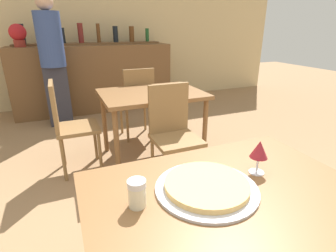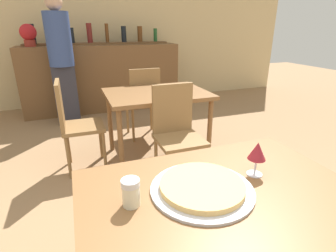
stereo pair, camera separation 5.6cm
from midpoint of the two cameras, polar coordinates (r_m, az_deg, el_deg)
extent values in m
cube|color=#D1B784|center=(5.22, -17.65, 19.97)|extent=(8.00, 0.05, 2.80)
cube|color=brown|center=(1.13, 11.41, -14.78)|extent=(1.14, 0.80, 0.04)
cylinder|color=brown|center=(1.50, -16.36, -23.80)|extent=(0.05, 0.05, 0.73)
cylinder|color=brown|center=(1.83, 18.35, -14.71)|extent=(0.05, 0.05, 0.73)
cube|color=brown|center=(2.80, -4.14, 6.96)|extent=(1.06, 0.79, 0.04)
cylinder|color=brown|center=(2.50, -11.70, -4.25)|extent=(0.05, 0.05, 0.71)
cylinder|color=brown|center=(2.81, 7.43, -1.17)|extent=(0.05, 0.05, 0.71)
cylinder|color=brown|center=(3.12, -14.17, 0.64)|extent=(0.05, 0.05, 0.71)
cylinder|color=brown|center=(3.37, 1.80, 2.78)|extent=(0.05, 0.05, 0.71)
cube|color=brown|center=(4.79, -15.91, 9.93)|extent=(2.60, 0.56, 1.11)
cube|color=brown|center=(4.86, -16.82, 16.80)|extent=(2.39, 0.24, 0.03)
cylinder|color=black|center=(4.85, -29.54, 17.02)|extent=(0.09, 0.09, 0.30)
cylinder|color=maroon|center=(4.83, -25.98, 17.46)|extent=(0.07, 0.07, 0.27)
cylinder|color=black|center=(4.83, -22.37, 17.76)|extent=(0.09, 0.09, 0.24)
cylinder|color=maroon|center=(4.84, -18.83, 18.61)|extent=(0.09, 0.09, 0.31)
cylinder|color=#5B3314|center=(4.87, -15.25, 18.94)|extent=(0.06, 0.06, 0.31)
cylinder|color=black|center=(4.92, -11.71, 18.99)|extent=(0.09, 0.09, 0.26)
cylinder|color=#5B3314|center=(4.99, -8.25, 19.20)|extent=(0.09, 0.09, 0.26)
cylinder|color=#1E5123|center=(5.07, -4.89, 19.15)|extent=(0.06, 0.06, 0.23)
cube|color=olive|center=(2.31, 1.17, -3.09)|extent=(0.40, 0.40, 0.04)
cube|color=olive|center=(2.39, -0.54, 3.89)|extent=(0.38, 0.04, 0.45)
cylinder|color=olive|center=(2.23, -1.17, -11.06)|extent=(0.03, 0.03, 0.44)
cylinder|color=olive|center=(2.36, 6.65, -9.31)|extent=(0.03, 0.03, 0.44)
cylinder|color=olive|center=(2.51, -4.04, -7.23)|extent=(0.03, 0.03, 0.44)
cylinder|color=olive|center=(2.62, 3.06, -5.90)|extent=(0.03, 0.03, 0.44)
cube|color=olive|center=(3.47, -7.45, 4.97)|extent=(0.40, 0.40, 0.04)
cube|color=olive|center=(3.24, -6.78, 8.29)|extent=(0.38, 0.04, 0.45)
cylinder|color=olive|center=(3.74, -5.47, 2.39)|extent=(0.03, 0.03, 0.44)
cylinder|color=olive|center=(3.66, -10.56, 1.71)|extent=(0.03, 0.03, 0.44)
cylinder|color=olive|center=(3.43, -3.77, 0.73)|extent=(0.03, 0.03, 0.44)
cylinder|color=olive|center=(3.35, -9.28, -0.05)|extent=(0.03, 0.03, 0.44)
cube|color=olive|center=(2.75, -19.60, -0.40)|extent=(0.40, 0.40, 0.04)
cube|color=olive|center=(2.67, -24.10, 3.92)|extent=(0.04, 0.38, 0.45)
cylinder|color=olive|center=(2.69, -15.13, -5.87)|extent=(0.03, 0.03, 0.44)
cylinder|color=olive|center=(3.00, -16.07, -3.12)|extent=(0.03, 0.03, 0.44)
cylinder|color=olive|center=(2.68, -22.35, -6.89)|extent=(0.03, 0.03, 0.44)
cylinder|color=olive|center=(2.99, -22.52, -4.02)|extent=(0.03, 0.03, 0.44)
cylinder|color=#B7B7BC|center=(1.12, 6.89, -13.34)|extent=(0.42, 0.42, 0.01)
cylinder|color=#E0B266|center=(1.11, 6.93, -12.57)|extent=(0.35, 0.35, 0.02)
cylinder|color=beige|center=(1.01, -8.37, -14.89)|extent=(0.07, 0.07, 0.09)
cylinder|color=silver|center=(0.98, -8.53, -12.29)|extent=(0.07, 0.07, 0.02)
cube|color=#2D2D38|center=(4.22, -23.08, 5.96)|extent=(0.32, 0.18, 0.87)
cylinder|color=#33477F|center=(4.11, -24.70, 16.72)|extent=(0.34, 0.34, 0.72)
sphere|color=tan|center=(4.12, -25.77, 23.25)|extent=(0.22, 0.22, 0.22)
cylinder|color=silver|center=(1.28, 17.47, -9.56)|extent=(0.07, 0.07, 0.00)
cylinder|color=silver|center=(1.26, 17.66, -8.01)|extent=(0.01, 0.01, 0.07)
cone|color=maroon|center=(1.23, 18.05, -4.84)|extent=(0.08, 0.08, 0.08)
cylinder|color=maroon|center=(4.67, -29.90, 15.31)|extent=(0.16, 0.16, 0.10)
sphere|color=red|center=(4.66, -30.26, 17.22)|extent=(0.24, 0.24, 0.24)
camera|label=1|loc=(0.03, -91.08, -0.41)|focal=28.00mm
camera|label=2|loc=(0.03, 88.92, 0.41)|focal=28.00mm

